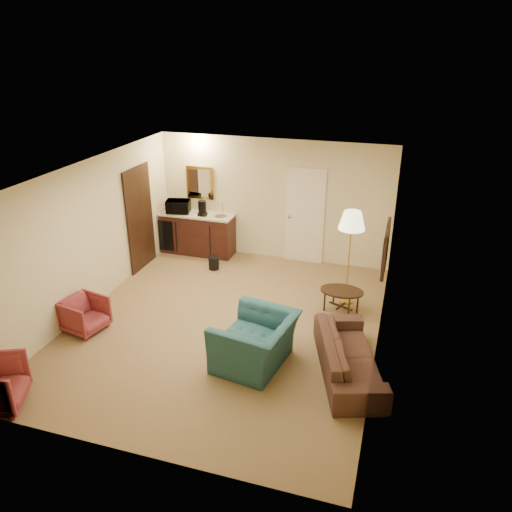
# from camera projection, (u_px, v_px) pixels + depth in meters

# --- Properties ---
(ground) EXTENTS (6.00, 6.00, 0.00)m
(ground) POSITION_uv_depth(u_px,v_px,m) (226.00, 324.00, 8.46)
(ground) COLOR olive
(ground) RESTS_ON ground
(room_walls) EXTENTS (5.02, 6.01, 2.61)m
(room_walls) POSITION_uv_depth(u_px,v_px,m) (233.00, 214.00, 8.46)
(room_walls) COLOR beige
(room_walls) RESTS_ON ground
(wetbar_cabinet) EXTENTS (1.64, 0.58, 0.92)m
(wetbar_cabinet) POSITION_uv_depth(u_px,v_px,m) (198.00, 233.00, 11.09)
(wetbar_cabinet) COLOR #3E1513
(wetbar_cabinet) RESTS_ON ground
(sofa) EXTENTS (1.15, 2.03, 0.76)m
(sofa) POSITION_uv_depth(u_px,v_px,m) (349.00, 350.00, 7.11)
(sofa) COLOR black
(sofa) RESTS_ON ground
(teal_armchair) EXTENTS (0.94, 1.28, 1.02)m
(teal_armchair) POSITION_uv_depth(u_px,v_px,m) (255.00, 334.00, 7.25)
(teal_armchair) COLOR #214D53
(teal_armchair) RESTS_ON ground
(rose_chair_near) EXTENTS (0.69, 0.72, 0.63)m
(rose_chair_near) POSITION_uv_depth(u_px,v_px,m) (85.00, 313.00, 8.18)
(rose_chair_near) COLOR maroon
(rose_chair_near) RESTS_ON ground
(coffee_table) EXTENTS (0.89, 0.77, 0.43)m
(coffee_table) POSITION_uv_depth(u_px,v_px,m) (341.00, 301.00, 8.76)
(coffee_table) COLOR black
(coffee_table) RESTS_ON ground
(floor_lamp) EXTENTS (0.61, 0.61, 1.76)m
(floor_lamp) POSITION_uv_depth(u_px,v_px,m) (349.00, 258.00, 8.83)
(floor_lamp) COLOR gold
(floor_lamp) RESTS_ON ground
(waste_bin) EXTENTS (0.26, 0.26, 0.27)m
(waste_bin) POSITION_uv_depth(u_px,v_px,m) (214.00, 263.00, 10.42)
(waste_bin) COLOR black
(waste_bin) RESTS_ON ground
(microwave) EXTENTS (0.56, 0.39, 0.34)m
(microwave) POSITION_uv_depth(u_px,v_px,m) (178.00, 205.00, 10.91)
(microwave) COLOR black
(microwave) RESTS_ON wetbar_cabinet
(coffee_maker) EXTENTS (0.21, 0.21, 0.33)m
(coffee_maker) POSITION_uv_depth(u_px,v_px,m) (202.00, 208.00, 10.73)
(coffee_maker) COLOR black
(coffee_maker) RESTS_ON wetbar_cabinet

